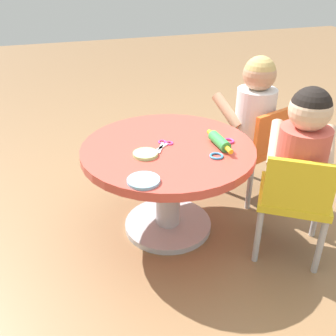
% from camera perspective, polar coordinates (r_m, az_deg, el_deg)
% --- Properties ---
extents(ground_plane, '(10.00, 10.00, 0.00)m').
position_cam_1_polar(ground_plane, '(2.00, 0.00, -8.67)').
color(ground_plane, olive).
extents(craft_table, '(0.80, 0.80, 0.46)m').
position_cam_1_polar(craft_table, '(1.81, 0.00, -0.21)').
color(craft_table, silver).
rests_on(craft_table, ground).
extents(child_chair_left, '(0.42, 0.42, 0.54)m').
position_cam_1_polar(child_chair_left, '(1.75, 18.29, -4.23)').
color(child_chair_left, '#B7B7BC').
rests_on(child_chair_left, ground).
extents(seated_child_left, '(0.44, 0.42, 0.51)m').
position_cam_1_polar(seated_child_left, '(1.68, 19.47, 2.95)').
color(seated_child_left, '#3F4772').
rests_on(seated_child_left, ground).
extents(child_chair_right, '(0.38, 0.38, 0.54)m').
position_cam_1_polar(child_chair_right, '(2.17, 12.98, 3.22)').
color(child_chair_right, '#B7B7BC').
rests_on(child_chair_right, ground).
extents(seated_child_right, '(0.41, 0.36, 0.51)m').
position_cam_1_polar(seated_child_right, '(2.10, 12.85, 9.15)').
color(seated_child_right, '#3F4772').
rests_on(seated_child_right, ground).
extents(rolling_pin, '(0.23, 0.05, 0.05)m').
position_cam_1_polar(rolling_pin, '(1.76, 7.68, 3.97)').
color(rolling_pin, green).
rests_on(rolling_pin, craft_table).
extents(craft_scissors, '(0.14, 0.13, 0.01)m').
position_cam_1_polar(craft_scissors, '(1.76, -0.67, 3.46)').
color(craft_scissors, silver).
rests_on(craft_scissors, craft_table).
extents(playdough_blob_0, '(0.11, 0.11, 0.01)m').
position_cam_1_polar(playdough_blob_0, '(1.67, -3.39, 2.09)').
color(playdough_blob_0, '#B2E58C').
rests_on(playdough_blob_0, craft_table).
extents(playdough_blob_1, '(0.13, 0.13, 0.01)m').
position_cam_1_polar(playdough_blob_1, '(1.48, -3.66, -1.88)').
color(playdough_blob_1, '#8CCCF2').
rests_on(playdough_blob_1, craft_table).
extents(cookie_cutter_0, '(0.06, 0.06, 0.01)m').
position_cam_1_polar(cookie_cutter_0, '(1.67, 7.23, 1.79)').
color(cookie_cutter_0, '#3F99D8').
rests_on(cookie_cutter_0, craft_table).
extents(cookie_cutter_1, '(0.05, 0.05, 0.01)m').
position_cam_1_polar(cookie_cutter_1, '(1.82, 9.04, 3.99)').
color(cookie_cutter_1, '#D83FA5').
rests_on(cookie_cutter_1, craft_table).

